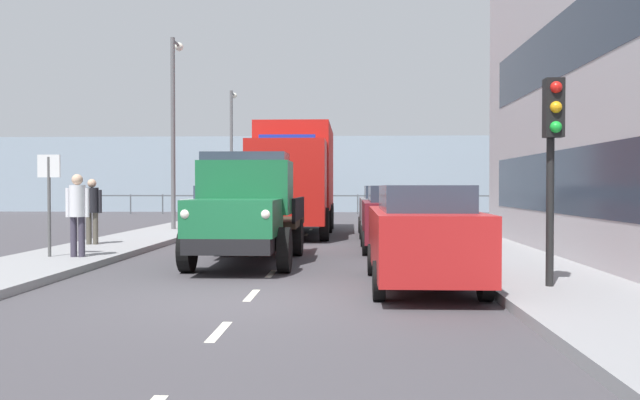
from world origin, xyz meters
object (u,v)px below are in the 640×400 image
at_px(car_grey_kerbside_2, 386,210).
at_px(pedestrian_near_railing, 77,208).
at_px(lamp_post_promenade, 174,116).
at_px(pedestrian_in_dark_coat, 92,206).
at_px(car_silver_oppositeside_0, 222,210).
at_px(street_sign, 49,187).
at_px(truck_vintage_green, 246,210).
at_px(lamp_post_far, 232,141).
at_px(car_red_kerbside_near, 422,234).
at_px(car_maroon_kerbside_1, 396,217).
at_px(lorry_cargo_red, 295,176).
at_px(traffic_light_near, 553,136).

xyz_separation_m(car_grey_kerbside_2, pedestrian_near_railing, (7.20, 8.36, 0.33)).
bearing_deg(lamp_post_promenade, pedestrian_in_dark_coat, 85.88).
height_order(car_silver_oppositeside_0, street_sign, street_sign).
xyz_separation_m(truck_vintage_green, lamp_post_far, (4.13, -21.36, 2.94)).
xyz_separation_m(car_grey_kerbside_2, lamp_post_far, (7.60, -12.96, 3.23)).
xyz_separation_m(truck_vintage_green, car_red_kerbside_near, (-3.47, 3.01, -0.28)).
distance_m(car_silver_oppositeside_0, pedestrian_near_railing, 7.82).
distance_m(car_maroon_kerbside_1, car_grey_kerbside_2, 5.18).
xyz_separation_m(pedestrian_near_railing, pedestrian_in_dark_coat, (0.90, -3.10, -0.05)).
distance_m(lorry_cargo_red, pedestrian_in_dark_coat, 7.79).
xyz_separation_m(car_silver_oppositeside_0, traffic_light_near, (-7.38, 11.58, 1.58)).
height_order(car_silver_oppositeside_0, pedestrian_near_railing, pedestrian_near_railing).
xyz_separation_m(pedestrian_in_dark_coat, street_sign, (-0.26, 3.08, 0.50)).
bearing_deg(truck_vintage_green, pedestrian_in_dark_coat, -34.07).
bearing_deg(lamp_post_promenade, car_grey_kerbside_2, 170.40).
xyz_separation_m(lamp_post_promenade, street_sign, (0.21, 9.63, -2.57)).
relative_size(car_silver_oppositeside_0, street_sign, 1.76).
distance_m(car_silver_oppositeside_0, lamp_post_promenade, 4.46).
bearing_deg(lamp_post_far, traffic_light_near, 110.58).
relative_size(car_red_kerbside_near, car_maroon_kerbside_1, 1.19).
height_order(truck_vintage_green, pedestrian_near_railing, truck_vintage_green).
xyz_separation_m(lorry_cargo_red, car_red_kerbside_near, (-3.16, 12.10, -1.18)).
bearing_deg(lamp_post_far, car_grey_kerbside_2, 120.38).
bearing_deg(lorry_cargo_red, car_silver_oppositeside_0, 31.47).
xyz_separation_m(car_red_kerbside_near, pedestrian_near_railing, (7.20, -3.05, 0.33)).
distance_m(truck_vintage_green, car_grey_kerbside_2, 9.09).
bearing_deg(truck_vintage_green, car_silver_oppositeside_0, -75.20).
distance_m(lamp_post_promenade, lamp_post_far, 11.67).
distance_m(car_maroon_kerbside_1, traffic_light_near, 7.55).
relative_size(truck_vintage_green, car_grey_kerbside_2, 1.27).
height_order(car_grey_kerbside_2, lamp_post_promenade, lamp_post_promenade).
bearing_deg(pedestrian_near_railing, lamp_post_promenade, -87.46).
bearing_deg(traffic_light_near, car_maroon_kerbside_1, -75.16).
height_order(truck_vintage_green, car_grey_kerbside_2, truck_vintage_green).
height_order(car_red_kerbside_near, lamp_post_far, lamp_post_far).
height_order(traffic_light_near, lamp_post_promenade, lamp_post_promenade).
bearing_deg(car_grey_kerbside_2, car_red_kerbside_near, 90.00).
bearing_deg(pedestrian_near_railing, street_sign, -1.83).
xyz_separation_m(car_red_kerbside_near, car_silver_oppositeside_0, (5.49, -10.67, -0.00)).
height_order(truck_vintage_green, lorry_cargo_red, lorry_cargo_red).
relative_size(car_silver_oppositeside_0, pedestrian_near_railing, 2.18).
xyz_separation_m(lorry_cargo_red, lamp_post_far, (4.44, -12.27, 2.05)).
distance_m(truck_vintage_green, car_maroon_kerbside_1, 4.74).
bearing_deg(traffic_light_near, car_red_kerbside_near, -25.72).
height_order(car_red_kerbside_near, street_sign, street_sign).
xyz_separation_m(pedestrian_near_railing, street_sign, (0.64, -0.02, 0.45)).
bearing_deg(car_red_kerbside_near, lamp_post_far, -72.68).
distance_m(pedestrian_near_railing, pedestrian_in_dark_coat, 3.23).
height_order(car_silver_oppositeside_0, lamp_post_promenade, lamp_post_promenade).
distance_m(car_red_kerbside_near, pedestrian_near_railing, 7.82).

